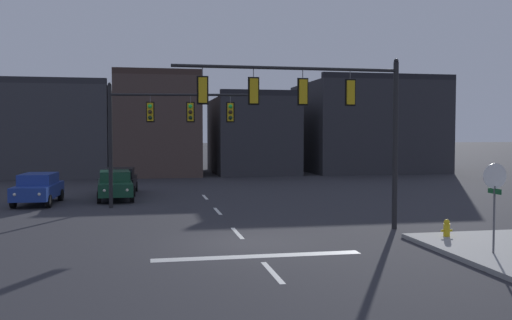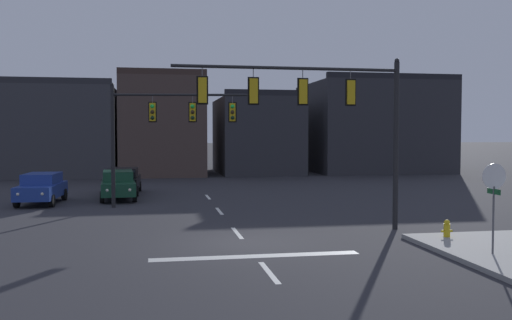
{
  "view_description": "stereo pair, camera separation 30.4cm",
  "coord_description": "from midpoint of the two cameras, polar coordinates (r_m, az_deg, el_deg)",
  "views": [
    {
      "loc": [
        -3.23,
        -18.42,
        3.71
      ],
      "look_at": [
        0.74,
        2.17,
        2.71
      ],
      "focal_mm": 39.26,
      "sensor_mm": 36.0,
      "label": 1
    },
    {
      "loc": [
        -2.93,
        -18.47,
        3.71
      ],
      "look_at": [
        0.74,
        2.17,
        2.71
      ],
      "focal_mm": 39.26,
      "sensor_mm": 36.0,
      "label": 2
    }
  ],
  "objects": [
    {
      "name": "ground_plane",
      "position": [
        19.06,
        -1.43,
        -8.5
      ],
      "size": [
        400.0,
        400.0,
        0.0
      ],
      "primitive_type": "plane",
      "color": "#2B2B30"
    },
    {
      "name": "stop_bar_paint",
      "position": [
        17.14,
        -0.31,
        -9.77
      ],
      "size": [
        6.4,
        0.5,
        0.01
      ],
      "primitive_type": "cube",
      "color": "silver",
      "rests_on": "ground"
    },
    {
      "name": "lane_centreline",
      "position": [
        21.01,
        -2.34,
        -7.44
      ],
      "size": [
        0.16,
        26.4,
        0.01
      ],
      "color": "silver",
      "rests_on": "ground"
    },
    {
      "name": "signal_mast_near_side",
      "position": [
        21.15,
        6.1,
        5.5
      ],
      "size": [
        8.67,
        0.41,
        6.58
      ],
      "color": "black",
      "rests_on": "ground"
    },
    {
      "name": "signal_mast_far_side",
      "position": [
        28.31,
        -10.17,
        3.84
      ],
      "size": [
        7.2,
        1.13,
        6.23
      ],
      "color": "black",
      "rests_on": "ground"
    },
    {
      "name": "stop_sign",
      "position": [
        17.98,
        22.69,
        -2.48
      ],
      "size": [
        0.76,
        0.64,
        2.83
      ],
      "color": "#56565B",
      "rests_on": "ground"
    },
    {
      "name": "car_lot_nearside",
      "position": [
        31.57,
        -21.56,
        -2.66
      ],
      "size": [
        2.1,
        4.53,
        1.61
      ],
      "color": "navy",
      "rests_on": "ground"
    },
    {
      "name": "car_lot_middle",
      "position": [
        35.13,
        -13.9,
        -2.02
      ],
      "size": [
        2.02,
        4.5,
        1.61
      ],
      "color": "black",
      "rests_on": "ground"
    },
    {
      "name": "car_lot_farside",
      "position": [
        32.32,
        -14.43,
        -2.43
      ],
      "size": [
        2.18,
        4.56,
        1.61
      ],
      "color": "#143D28",
      "rests_on": "ground"
    },
    {
      "name": "fire_hydrant",
      "position": [
        20.53,
        18.44,
        -6.9
      ],
      "size": [
        0.4,
        0.3,
        0.75
      ],
      "color": "gold",
      "rests_on": "ground"
    },
    {
      "name": "building_row",
      "position": [
        52.76,
        -4.47,
        3.05
      ],
      "size": [
        42.22,
        12.92,
        9.06
      ],
      "color": "#38383D",
      "rests_on": "ground"
    }
  ]
}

